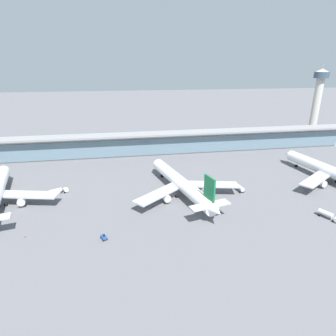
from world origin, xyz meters
TOP-DOWN VIEW (x-y plane):
  - ground_plane at (0.00, 0.00)m, footprint 1200.00×1200.00m
  - airliner_centre_stand at (3.82, -0.63)m, footprint 51.13×67.57m
  - airliner_right_stand at (84.28, 1.00)m, footprint 52.11×68.25m
  - service_truck_near_nose_white at (-54.35, 10.52)m, footprint 8.64×6.04m
  - service_truck_under_wing_white at (57.03, -32.55)m, footprint 5.47×8.79m
  - service_truck_by_tail_blue at (-31.32, -31.29)m, footprint 2.68×3.30m
  - service_truck_on_taxiway_yellow at (32.63, -0.65)m, footprint 3.54×8.83m
  - terminal_building at (0.00, 67.01)m, footprint 289.97×12.80m
  - control_tower at (145.49, 100.41)m, footprint 12.00×12.00m
  - safety_cone_charlie at (-59.46, -24.78)m, footprint 0.62×0.62m

SIDE VIEW (x-z plane):
  - ground_plane at x=0.00m, z-range 0.00..0.00m
  - safety_cone_charlie at x=-59.46m, z-range -0.03..0.67m
  - service_truck_by_tail_blue at x=-31.32m, z-range -0.15..1.90m
  - service_truck_near_nose_white at x=-54.35m, z-range 0.23..3.18m
  - service_truck_under_wing_white at x=57.03m, z-range 0.23..3.18m
  - service_truck_on_taxiway_yellow at x=32.63m, z-range 0.23..3.18m
  - airliner_centre_stand at x=3.82m, z-range -3.37..14.82m
  - airliner_right_stand at x=84.28m, z-range -3.37..14.82m
  - terminal_building at x=0.00m, z-range 0.27..15.47m
  - control_tower at x=145.49m, z-range 2.88..63.51m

